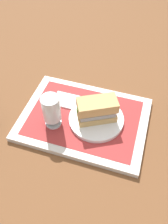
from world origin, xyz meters
TOP-DOWN VIEW (x-y plane):
  - ground_plane at (0.00, 0.00)m, footprint 3.00×3.00m
  - tray at (0.00, 0.00)m, footprint 0.44×0.32m
  - placemat at (0.00, 0.00)m, footprint 0.38×0.27m
  - plate at (-0.04, -0.00)m, footprint 0.19×0.19m
  - sandwich at (-0.04, 0.00)m, footprint 0.14×0.12m
  - beer_glass at (0.09, 0.06)m, footprint 0.06×0.06m
  - napkin_folded at (0.09, -0.05)m, footprint 0.09×0.07m

SIDE VIEW (x-z plane):
  - ground_plane at x=0.00m, z-range 0.00..0.00m
  - tray at x=0.00m, z-range 0.00..0.02m
  - placemat at x=0.00m, z-range 0.02..0.02m
  - napkin_folded at x=0.09m, z-range 0.02..0.03m
  - plate at x=-0.04m, z-range 0.02..0.04m
  - sandwich at x=-0.04m, z-range 0.04..0.12m
  - beer_glass at x=0.09m, z-range 0.03..0.15m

